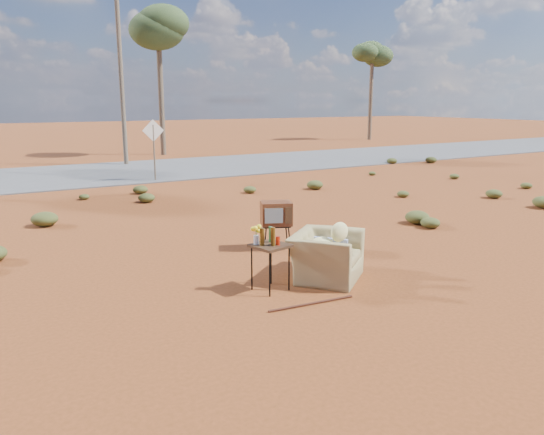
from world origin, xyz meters
TOP-DOWN VIEW (x-y plane):
  - ground at (0.00, 0.00)m, footprint 140.00×140.00m
  - highway at (0.00, 15.00)m, footprint 140.00×7.00m
  - armchair at (0.42, 0.26)m, footprint 1.47×1.53m
  - tv_unit at (0.59, 2.12)m, footprint 0.71×0.65m
  - side_table at (-0.72, 0.21)m, footprint 0.60×0.60m
  - rusty_bar at (-0.49, -0.63)m, footprint 1.35×0.16m
  - road_sign at (1.50, 12.00)m, footprint 0.78×0.06m
  - eucalyptus_center at (5.00, 21.00)m, footprint 3.20×3.20m
  - eucalyptus_right at (22.00, 24.00)m, footprint 3.20×3.20m
  - utility_pole_center at (2.00, 17.50)m, footprint 1.40×0.20m
  - scrub_patch at (-0.82, 4.41)m, footprint 17.49×8.07m

SIDE VIEW (x-z plane):
  - ground at x=0.00m, z-range 0.00..0.00m
  - rusty_bar at x=-0.49m, z-range 0.00..0.04m
  - highway at x=0.00m, z-range 0.00..0.04m
  - scrub_patch at x=-0.82m, z-range -0.03..0.30m
  - armchair at x=0.42m, z-range -0.03..0.98m
  - tv_unit at x=0.59m, z-range 0.23..1.16m
  - side_table at x=-0.72m, z-range 0.24..1.25m
  - road_sign at x=1.50m, z-range 0.41..2.60m
  - utility_pole_center at x=2.00m, z-range 0.15..8.15m
  - eucalyptus_right at x=22.00m, z-range 2.39..9.49m
  - eucalyptus_center at x=5.00m, z-range 2.63..10.23m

